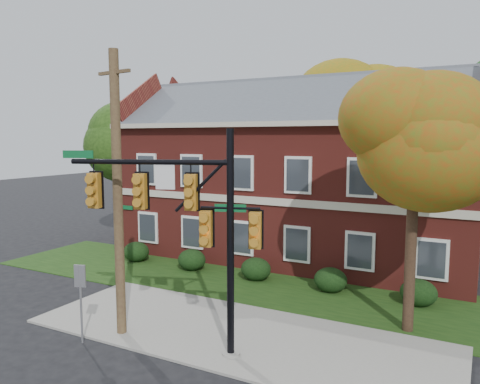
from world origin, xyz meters
The scene contains 15 objects.
ground centered at (0.00, 0.00, 0.00)m, with size 120.00×120.00×0.00m, color black.
sidewalk centered at (0.00, 1.00, 0.04)m, with size 14.00×5.00×0.08m, color gray.
grass_strip centered at (0.00, 6.00, 0.02)m, with size 30.00×6.00×0.04m, color #193811.
apartment_building centered at (-2.00, 11.95, 4.99)m, with size 18.80×8.80×9.74m.
hedge_far_left centered at (-9.00, 6.70, 0.53)m, with size 1.40×1.26×1.05m, color black.
hedge_left centered at (-5.50, 6.70, 0.53)m, with size 1.40×1.26×1.05m, color black.
hedge_center centered at (-2.00, 6.70, 0.53)m, with size 1.40×1.26×1.05m, color black.
hedge_right centered at (1.50, 6.70, 0.53)m, with size 1.40×1.26×1.05m, color black.
hedge_far_right centered at (5.00, 6.70, 0.53)m, with size 1.40×1.26×1.05m, color black.
tree_near_right centered at (5.22, 3.87, 6.67)m, with size 4.50×4.25×8.58m.
tree_left_rear centered at (-11.73, 10.84, 6.68)m, with size 5.40×5.10×8.88m.
tree_far_rear centered at (-0.66, 19.79, 8.84)m, with size 6.84×6.46×11.52m.
traffic_signal centered at (-0.51, -0.81, 4.18)m, with size 5.77×2.09×6.74m.
utility_pole centered at (-3.33, -0.71, 4.68)m, with size 1.43×0.35×9.22m.
sign_post centered at (-3.99, -1.79, 1.72)m, with size 0.36×0.17×2.54m.
Camera 1 is at (7.08, -11.99, 6.47)m, focal length 35.00 mm.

